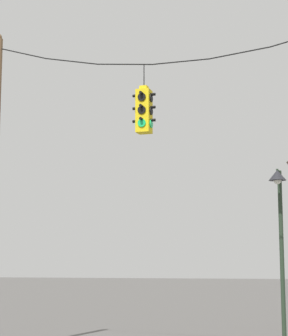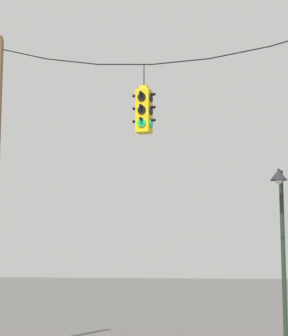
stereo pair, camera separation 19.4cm
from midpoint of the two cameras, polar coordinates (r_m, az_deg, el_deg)
span_wire at (r=16.24m, az=3.51°, el=10.24°), size 10.13×0.03×0.91m
traffic_light_near_left_pole at (r=16.09m, az=0.35°, el=5.01°), size 0.58×0.58×1.73m
street_lamp at (r=18.21m, az=12.13°, el=-3.94°), size 0.48×0.82×4.79m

